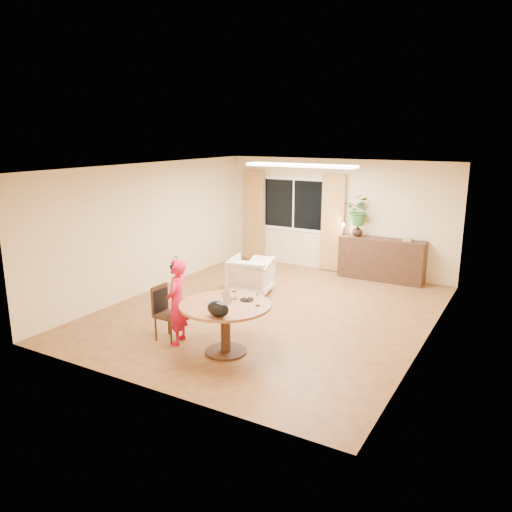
{
  "coord_description": "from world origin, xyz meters",
  "views": [
    {
      "loc": [
        4.07,
        -7.57,
        3.17
      ],
      "look_at": [
        -0.17,
        -0.2,
        1.06
      ],
      "focal_mm": 35.0,
      "sensor_mm": 36.0,
      "label": 1
    }
  ],
  "objects_px": {
    "dining_chair": "(169,313)",
    "armchair": "(251,275)",
    "sideboard": "(381,259)",
    "child": "(177,302)",
    "dining_table": "(225,314)"
  },
  "relations": [
    {
      "from": "dining_table",
      "to": "armchair",
      "type": "height_order",
      "value": "dining_table"
    },
    {
      "from": "child",
      "to": "dining_table",
      "type": "bearing_deg",
      "value": 75.04
    },
    {
      "from": "dining_chair",
      "to": "sideboard",
      "type": "relative_size",
      "value": 0.47
    },
    {
      "from": "dining_table",
      "to": "child",
      "type": "relative_size",
      "value": 1.01
    },
    {
      "from": "armchair",
      "to": "sideboard",
      "type": "xyz_separation_m",
      "value": [
        2.0,
        2.27,
        0.09
      ]
    },
    {
      "from": "child",
      "to": "armchair",
      "type": "bearing_deg",
      "value": 166.53
    },
    {
      "from": "dining_chair",
      "to": "armchair",
      "type": "relative_size",
      "value": 1.05
    },
    {
      "from": "armchair",
      "to": "sideboard",
      "type": "bearing_deg",
      "value": -143.29
    },
    {
      "from": "child",
      "to": "armchair",
      "type": "xyz_separation_m",
      "value": [
        -0.26,
        2.66,
        -0.29
      ]
    },
    {
      "from": "dining_chair",
      "to": "armchair",
      "type": "distance_m",
      "value": 2.64
    },
    {
      "from": "dining_table",
      "to": "armchair",
      "type": "bearing_deg",
      "value": 112.91
    },
    {
      "from": "dining_chair",
      "to": "child",
      "type": "relative_size",
      "value": 0.65
    },
    {
      "from": "child",
      "to": "sideboard",
      "type": "bearing_deg",
      "value": 141.54
    },
    {
      "from": "armchair",
      "to": "sideboard",
      "type": "distance_m",
      "value": 3.03
    },
    {
      "from": "dining_chair",
      "to": "armchair",
      "type": "height_order",
      "value": "dining_chair"
    }
  ]
}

